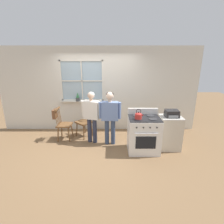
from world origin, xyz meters
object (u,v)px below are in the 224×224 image
(stove, at_px, (144,134))
(chair_by_window, at_px, (65,125))
(chair_near_wall, at_px, (85,122))
(kettle, at_px, (139,115))
(person_teen_center, at_px, (111,113))
(stereo, at_px, (173,114))
(handbag, at_px, (56,114))
(person_elderly_left, at_px, (92,113))
(potted_plant, at_px, (79,98))
(side_counter, at_px, (170,133))

(stove, bearing_deg, chair_by_window, 163.36)
(chair_near_wall, bearing_deg, chair_by_window, -115.19)
(kettle, bearing_deg, person_teen_center, 142.96)
(stereo, bearing_deg, chair_near_wall, 161.96)
(handbag, bearing_deg, chair_by_window, -2.09)
(handbag, distance_m, stereo, 3.24)
(chair_near_wall, relative_size, handbag, 3.18)
(chair_near_wall, height_order, person_teen_center, person_teen_center)
(chair_near_wall, distance_m, person_teen_center, 1.05)
(chair_by_window, height_order, person_elderly_left, person_elderly_left)
(chair_by_window, distance_m, chair_near_wall, 0.62)
(person_elderly_left, xyz_separation_m, potted_plant, (-0.54, 0.89, 0.22))
(chair_near_wall, height_order, stove, stove)
(chair_by_window, relative_size, person_elderly_left, 0.66)
(person_elderly_left, relative_size, side_counter, 1.64)
(person_elderly_left, relative_size, person_teen_center, 0.98)
(chair_near_wall, distance_m, handbag, 0.91)
(stove, bearing_deg, potted_plant, 144.06)
(potted_plant, height_order, stereo, potted_plant)
(kettle, height_order, handbag, kettle)
(chair_by_window, relative_size, kettle, 3.95)
(person_teen_center, bearing_deg, chair_by_window, 171.96)
(person_elderly_left, xyz_separation_m, side_counter, (2.10, -0.35, -0.43))
(stereo, bearing_deg, side_counter, 90.00)
(handbag, distance_m, side_counter, 3.25)
(chair_by_window, relative_size, potted_plant, 3.32)
(kettle, relative_size, side_counter, 0.27)
(kettle, height_order, stereo, kettle)
(chair_by_window, height_order, handbag, same)
(person_elderly_left, bearing_deg, stove, -3.16)
(person_teen_center, distance_m, side_counter, 1.67)
(chair_near_wall, height_order, handbag, same)
(kettle, bearing_deg, stereo, 16.36)
(kettle, bearing_deg, stove, 36.49)
(person_teen_center, distance_m, stove, 1.05)
(stove, bearing_deg, chair_near_wall, 151.39)
(chair_near_wall, relative_size, person_teen_center, 0.65)
(person_teen_center, height_order, stove, person_teen_center)
(chair_near_wall, relative_size, stove, 0.90)
(person_teen_center, height_order, stereo, person_teen_center)
(person_teen_center, bearing_deg, kettle, -33.63)
(handbag, bearing_deg, stereo, -9.70)
(person_teen_center, relative_size, potted_plant, 5.10)
(kettle, distance_m, handbag, 2.44)
(chair_near_wall, distance_m, potted_plant, 0.85)
(chair_by_window, relative_size, handbag, 3.18)
(person_elderly_left, height_order, potted_plant, person_elderly_left)
(potted_plant, bearing_deg, stove, -35.94)
(chair_by_window, height_order, stereo, stereo)
(chair_by_window, relative_size, person_teen_center, 0.65)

